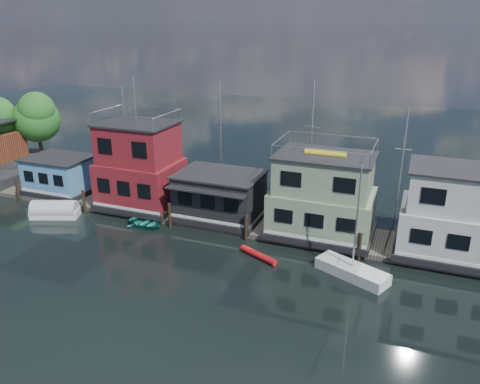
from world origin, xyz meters
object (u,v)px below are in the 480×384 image
at_px(day_sailer, 352,270).
at_px(red_kayak, 258,255).
at_px(houseboat_blue, 60,175).
at_px(houseboat_dark, 220,196).
at_px(houseboat_white, 459,215).
at_px(dinghy_teal, 146,223).
at_px(tarp_runabout, 55,211).
at_px(houseboat_green, 323,197).
at_px(houseboat_red, 140,167).

distance_m(day_sailer, red_kayak, 6.97).
height_order(houseboat_blue, houseboat_dark, houseboat_dark).
bearing_deg(houseboat_white, dinghy_teal, -171.83).
bearing_deg(dinghy_teal, tarp_runabout, 108.85).
bearing_deg(houseboat_green, tarp_runabout, -168.67).
distance_m(houseboat_dark, dinghy_teal, 6.84).
relative_size(houseboat_white, tarp_runabout, 1.88).
bearing_deg(dinghy_teal, day_sailer, -84.59).
bearing_deg(houseboat_dark, houseboat_red, 179.86).
bearing_deg(houseboat_red, houseboat_green, 0.00).
bearing_deg(houseboat_dark, houseboat_green, 0.12).
distance_m(day_sailer, tarp_runabout, 26.72).
relative_size(houseboat_red, houseboat_green, 1.41).
distance_m(houseboat_green, red_kayak, 7.17).
xyz_separation_m(houseboat_blue, dinghy_teal, (12.00, -3.52, -1.86)).
bearing_deg(houseboat_red, day_sailer, -14.81).
bearing_deg(houseboat_blue, tarp_runabout, -55.62).
height_order(houseboat_green, dinghy_teal, houseboat_green).
height_order(houseboat_blue, red_kayak, houseboat_blue).
height_order(houseboat_dark, dinghy_teal, houseboat_dark).
distance_m(houseboat_red, houseboat_dark, 8.18).
distance_m(houseboat_dark, houseboat_white, 19.03).
relative_size(houseboat_red, red_kayak, 3.51).
bearing_deg(dinghy_teal, red_kayak, -87.78).
distance_m(houseboat_blue, houseboat_white, 36.52).
bearing_deg(tarp_runabout, red_kayak, -22.47).
bearing_deg(houseboat_blue, houseboat_white, 0.00).
xyz_separation_m(houseboat_green, red_kayak, (-3.56, -5.28, -3.30)).
bearing_deg(houseboat_green, houseboat_blue, -180.00).
bearing_deg(dinghy_teal, houseboat_green, -64.97).
xyz_separation_m(houseboat_blue, red_kayak, (22.94, -5.28, -1.96)).
distance_m(houseboat_red, dinghy_teal, 5.72).
height_order(houseboat_white, red_kayak, houseboat_white).
height_order(houseboat_blue, day_sailer, day_sailer).
xyz_separation_m(houseboat_red, houseboat_green, (17.00, 0.00, -0.55)).
distance_m(houseboat_blue, houseboat_red, 9.69).
relative_size(houseboat_dark, houseboat_white, 0.88).
xyz_separation_m(houseboat_green, houseboat_white, (10.00, -0.00, -0.01)).
xyz_separation_m(houseboat_green, tarp_runabout, (-23.31, -4.67, -2.92)).
bearing_deg(houseboat_dark, red_kayak, -44.04).
distance_m(houseboat_blue, red_kayak, 23.63).
height_order(houseboat_dark, red_kayak, houseboat_dark).
bearing_deg(houseboat_green, day_sailer, -57.73).
xyz_separation_m(houseboat_blue, houseboat_dark, (17.50, -0.02, 0.21)).
relative_size(houseboat_green, day_sailer, 1.03).
bearing_deg(tarp_runabout, houseboat_blue, 103.69).
height_order(houseboat_dark, houseboat_green, houseboat_green).
relative_size(houseboat_blue, tarp_runabout, 1.43).
bearing_deg(houseboat_blue, houseboat_green, 0.00).
relative_size(day_sailer, red_kayak, 2.41).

